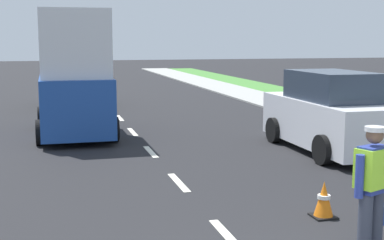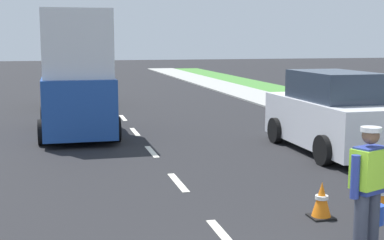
# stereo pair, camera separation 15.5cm
# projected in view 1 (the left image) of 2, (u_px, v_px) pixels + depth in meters

# --- Properties ---
(ground_plane) EXTENTS (96.00, 96.00, 0.00)m
(ground_plane) POSITION_uv_depth(u_px,v_px,m) (103.00, 99.00, 25.16)
(ground_plane) COLOR black
(sidewalk_right) EXTENTS (2.40, 72.00, 0.14)m
(sidewalk_right) POSITION_uv_depth(u_px,v_px,m) (377.00, 131.00, 16.45)
(sidewalk_right) COLOR #9E9E99
(sidewalk_right) RESTS_ON ground
(lane_center_line) EXTENTS (0.14, 46.40, 0.01)m
(lane_center_line) POSITION_uv_depth(u_px,v_px,m) (95.00, 91.00, 29.17)
(lane_center_line) COLOR silver
(lane_center_line) RESTS_ON ground
(road_worker) EXTENTS (0.68, 0.55, 1.67)m
(road_worker) POSITION_uv_depth(u_px,v_px,m) (373.00, 183.00, 6.95)
(road_worker) COLOR #383D4C
(road_worker) RESTS_ON ground
(traffic_cone_near) EXTENTS (0.36, 0.36, 0.62)m
(traffic_cone_near) POSITION_uv_depth(u_px,v_px,m) (383.00, 195.00, 8.64)
(traffic_cone_near) COLOR black
(traffic_cone_near) RESTS_ON ground
(traffic_cone_far) EXTENTS (0.36, 0.36, 0.57)m
(traffic_cone_far) POSITION_uv_depth(u_px,v_px,m) (324.00, 200.00, 8.44)
(traffic_cone_far) COLOR black
(traffic_cone_far) RESTS_ON ground
(delivery_truck) EXTENTS (2.16, 4.60, 3.54)m
(delivery_truck) POSITION_uv_depth(u_px,v_px,m) (74.00, 80.00, 15.43)
(delivery_truck) COLOR #1E4799
(delivery_truck) RESTS_ON ground
(car_oncoming_second) EXTENTS (2.02, 3.96, 2.03)m
(car_oncoming_second) POSITION_uv_depth(u_px,v_px,m) (70.00, 84.00, 22.40)
(car_oncoming_second) COLOR slate
(car_oncoming_second) RESTS_ON ground
(car_parked_curbside) EXTENTS (1.93, 4.38, 1.99)m
(car_parked_curbside) POSITION_uv_depth(u_px,v_px,m) (329.00, 114.00, 13.38)
(car_parked_curbside) COLOR silver
(car_parked_curbside) RESTS_ON ground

